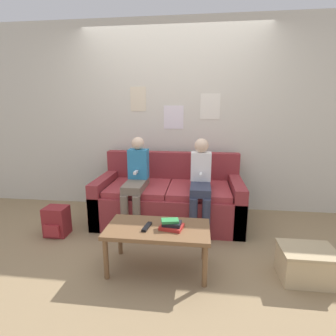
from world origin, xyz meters
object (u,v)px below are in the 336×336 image
object	(u,v)px
couch	(169,199)
storage_box	(307,264)
coffee_table	(158,232)
backpack	(57,221)
person_right	(201,181)
person_left	(136,179)
tv_remote	(147,227)

from	to	relation	value
couch	storage_box	distance (m)	1.69
coffee_table	backpack	size ratio (longest dim) A/B	2.71
couch	storage_box	size ratio (longest dim) A/B	4.01
person_right	storage_box	distance (m)	1.34
coffee_table	person_left	size ratio (longest dim) A/B	0.84
tv_remote	backpack	world-z (taller)	tv_remote
person_right	backpack	world-z (taller)	person_right
person_right	tv_remote	bearing A→B (deg)	-117.71
person_right	tv_remote	xyz separation A→B (m)	(-0.46, -0.88, -0.19)
tv_remote	person_left	bearing A→B (deg)	117.56
person_left	backpack	world-z (taller)	person_left
person_left	couch	bearing A→B (deg)	28.99
couch	person_left	bearing A→B (deg)	-151.01
couch	backpack	bearing A→B (deg)	-155.31
coffee_table	storage_box	xyz separation A→B (m)	(1.28, 0.00, -0.22)
couch	person_right	world-z (taller)	person_right
coffee_table	person_right	xyz separation A→B (m)	(0.37, 0.86, 0.25)
person_right	person_left	bearing A→B (deg)	-179.91
person_left	storage_box	world-z (taller)	person_left
storage_box	backpack	bearing A→B (deg)	168.96
coffee_table	storage_box	size ratio (longest dim) A/B	2.03
couch	person_right	size ratio (longest dim) A/B	1.66
person_left	tv_remote	size ratio (longest dim) A/B	6.29
backpack	storage_box	bearing A→B (deg)	-11.04
person_left	backpack	size ratio (longest dim) A/B	3.23
tv_remote	backpack	xyz separation A→B (m)	(-1.17, 0.52, -0.25)
couch	backpack	size ratio (longest dim) A/B	5.35
coffee_table	person_right	bearing A→B (deg)	66.66
tv_remote	person_right	bearing A→B (deg)	70.54
couch	person_left	size ratio (longest dim) A/B	1.65
coffee_table	person_left	distance (m)	0.98
coffee_table	backpack	xyz separation A→B (m)	(-1.26, 0.50, -0.19)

